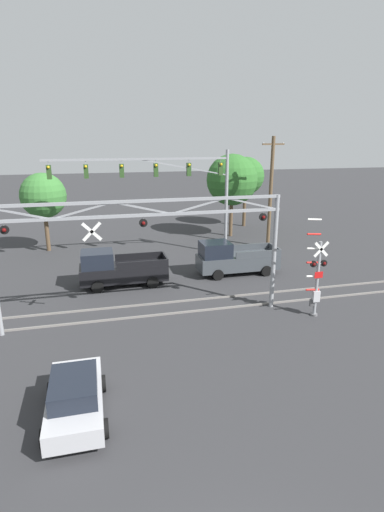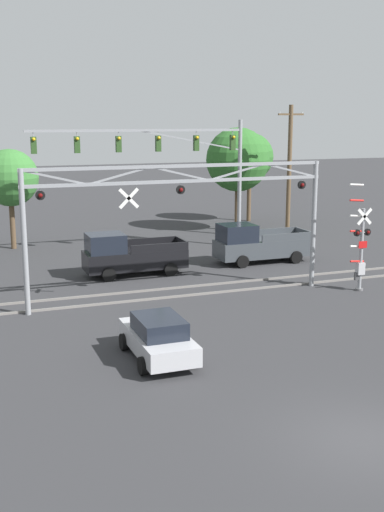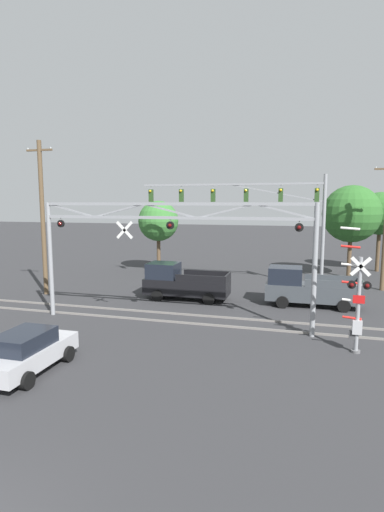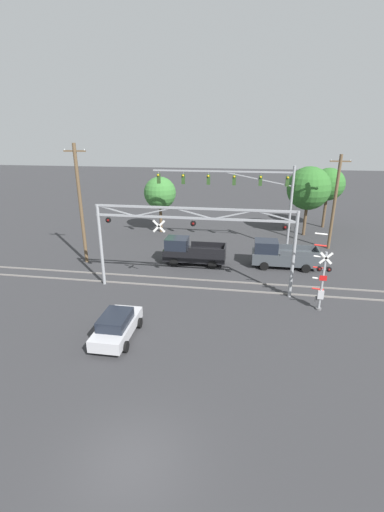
{
  "view_description": "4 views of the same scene",
  "coord_description": "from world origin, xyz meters",
  "px_view_note": "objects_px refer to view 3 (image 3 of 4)",
  "views": [
    {
      "loc": [
        -2.13,
        -4.25,
        8.62
      ],
      "look_at": [
        2.36,
        13.94,
        3.03
      ],
      "focal_mm": 28.0,
      "sensor_mm": 36.0,
      "label": 1
    },
    {
      "loc": [
        -9.14,
        -12.12,
        7.8
      ],
      "look_at": [
        0.95,
        14.85,
        1.65
      ],
      "focal_mm": 45.0,
      "sensor_mm": 36.0,
      "label": 2
    },
    {
      "loc": [
        6.0,
        -4.25,
        5.93
      ],
      "look_at": [
        0.29,
        16.53,
        3.03
      ],
      "focal_mm": 28.0,
      "sensor_mm": 36.0,
      "label": 3
    },
    {
      "loc": [
        3.36,
        -8.0,
        10.54
      ],
      "look_at": [
        0.14,
        12.33,
        3.06
      ],
      "focal_mm": 24.0,
      "sensor_mm": 36.0,
      "label": 4
    }
  ],
  "objects_px": {
    "pickup_truck_lead": "(182,283)",
    "background_tree_far_left_verge": "(352,214)",
    "crossing_gantry": "(170,237)",
    "crossing_signal_mast": "(357,306)",
    "background_tree_far_right_verge": "(380,214)",
    "sedan_waiting": "(27,352)",
    "background_tree_beyond_span": "(158,221)",
    "utility_pole_left": "(43,217)",
    "pickup_truck_following": "(307,288)",
    "traffic_signal_span": "(265,206)"
  },
  "relations": [
    {
      "from": "crossing_signal_mast",
      "to": "background_tree_far_left_verge",
      "type": "height_order",
      "value": "background_tree_far_left_verge"
    },
    {
      "from": "background_tree_far_right_verge",
      "to": "background_tree_far_left_verge",
      "type": "bearing_deg",
      "value": -126.1
    },
    {
      "from": "pickup_truck_lead",
      "to": "background_tree_far_left_verge",
      "type": "relative_size",
      "value": 0.71
    },
    {
      "from": "crossing_signal_mast",
      "to": "traffic_signal_span",
      "type": "height_order",
      "value": "traffic_signal_span"
    },
    {
      "from": "pickup_truck_lead",
      "to": "sedan_waiting",
      "type": "xyz_separation_m",
      "value": [
        -2.15,
        -11.71,
        -0.28
      ]
    },
    {
      "from": "pickup_truck_lead",
      "to": "background_tree_far_left_verge",
      "type": "height_order",
      "value": "background_tree_far_left_verge"
    },
    {
      "from": "crossing_signal_mast",
      "to": "pickup_truck_lead",
      "type": "relative_size",
      "value": 0.97
    },
    {
      "from": "utility_pole_left",
      "to": "background_tree_far_right_verge",
      "type": "bearing_deg",
      "value": 34.05
    },
    {
      "from": "pickup_truck_lead",
      "to": "sedan_waiting",
      "type": "relative_size",
      "value": 1.33
    },
    {
      "from": "crossing_gantry",
      "to": "utility_pole_left",
      "type": "height_order",
      "value": "utility_pole_left"
    },
    {
      "from": "crossing_gantry",
      "to": "sedan_waiting",
      "type": "xyz_separation_m",
      "value": [
        -3.12,
        -6.57,
        -3.54
      ]
    },
    {
      "from": "sedan_waiting",
      "to": "background_tree_far_right_verge",
      "type": "bearing_deg",
      "value": 58.86
    },
    {
      "from": "traffic_signal_span",
      "to": "sedan_waiting",
      "type": "bearing_deg",
      "value": -111.75
    },
    {
      "from": "traffic_signal_span",
      "to": "utility_pole_left",
      "type": "relative_size",
      "value": 1.32
    },
    {
      "from": "pickup_truck_lead",
      "to": "background_tree_far_right_verge",
      "type": "distance_m",
      "value": 19.83
    },
    {
      "from": "background_tree_beyond_span",
      "to": "background_tree_far_right_verge",
      "type": "distance_m",
      "value": 18.94
    },
    {
      "from": "crossing_gantry",
      "to": "pickup_truck_following",
      "type": "xyz_separation_m",
      "value": [
        6.43,
        5.51,
        -3.26
      ]
    },
    {
      "from": "background_tree_far_right_verge",
      "to": "sedan_waiting",
      "type": "bearing_deg",
      "value": -121.14
    },
    {
      "from": "pickup_truck_following",
      "to": "background_tree_far_right_verge",
      "type": "distance_m",
      "value": 15.46
    },
    {
      "from": "crossing_gantry",
      "to": "pickup_truck_lead",
      "type": "relative_size",
      "value": 2.61
    },
    {
      "from": "pickup_truck_lead",
      "to": "background_tree_beyond_span",
      "type": "xyz_separation_m",
      "value": [
        -4.87,
        9.18,
        3.3
      ]
    },
    {
      "from": "background_tree_far_left_verge",
      "to": "background_tree_beyond_span",
      "type": "bearing_deg",
      "value": -175.69
    },
    {
      "from": "crossing_signal_mast",
      "to": "traffic_signal_span",
      "type": "bearing_deg",
      "value": 111.95
    },
    {
      "from": "traffic_signal_span",
      "to": "background_tree_beyond_span",
      "type": "bearing_deg",
      "value": 155.71
    },
    {
      "from": "background_tree_far_left_verge",
      "to": "background_tree_far_right_verge",
      "type": "distance_m",
      "value": 4.58
    },
    {
      "from": "crossing_gantry",
      "to": "background_tree_far_right_verge",
      "type": "relative_size",
      "value": 1.98
    },
    {
      "from": "traffic_signal_span",
      "to": "utility_pole_left",
      "type": "bearing_deg",
      "value": -155.94
    },
    {
      "from": "pickup_truck_lead",
      "to": "sedan_waiting",
      "type": "height_order",
      "value": "pickup_truck_lead"
    },
    {
      "from": "crossing_gantry",
      "to": "crossing_signal_mast",
      "type": "distance_m",
      "value": 8.7
    },
    {
      "from": "background_tree_beyond_span",
      "to": "utility_pole_left",
      "type": "bearing_deg",
      "value": -111.66
    },
    {
      "from": "crossing_signal_mast",
      "to": "pickup_truck_lead",
      "type": "distance_m",
      "value": 11.39
    },
    {
      "from": "crossing_gantry",
      "to": "pickup_truck_lead",
      "type": "bearing_deg",
      "value": 100.66
    },
    {
      "from": "pickup_truck_lead",
      "to": "background_tree_far_left_verge",
      "type": "bearing_deg",
      "value": 44.02
    },
    {
      "from": "traffic_signal_span",
      "to": "background_tree_far_left_verge",
      "type": "relative_size",
      "value": 1.77
    },
    {
      "from": "crossing_signal_mast",
      "to": "pickup_truck_following",
      "type": "relative_size",
      "value": 0.95
    },
    {
      "from": "pickup_truck_following",
      "to": "utility_pole_left",
      "type": "relative_size",
      "value": 0.54
    },
    {
      "from": "crossing_gantry",
      "to": "pickup_truck_lead",
      "type": "height_order",
      "value": "crossing_gantry"
    },
    {
      "from": "crossing_gantry",
      "to": "background_tree_far_left_verge",
      "type": "xyz_separation_m",
      "value": [
        9.75,
        15.49,
        0.73
      ]
    },
    {
      "from": "crossing_signal_mast",
      "to": "traffic_signal_span",
      "type": "distance_m",
      "value": 13.09
    },
    {
      "from": "pickup_truck_lead",
      "to": "background_tree_far_left_verge",
      "type": "xyz_separation_m",
      "value": [
        10.72,
        10.36,
        4.0
      ]
    },
    {
      "from": "sedan_waiting",
      "to": "background_tree_far_right_verge",
      "type": "distance_m",
      "value": 30.4
    },
    {
      "from": "crossing_signal_mast",
      "to": "utility_pole_left",
      "type": "bearing_deg",
      "value": 162.71
    },
    {
      "from": "pickup_truck_lead",
      "to": "background_tree_beyond_span",
      "type": "relative_size",
      "value": 0.85
    },
    {
      "from": "traffic_signal_span",
      "to": "background_tree_beyond_span",
      "type": "relative_size",
      "value": 2.12
    },
    {
      "from": "crossing_gantry",
      "to": "background_tree_beyond_span",
      "type": "distance_m",
      "value": 15.46
    },
    {
      "from": "crossing_signal_mast",
      "to": "background_tree_beyond_span",
      "type": "height_order",
      "value": "background_tree_beyond_span"
    },
    {
      "from": "crossing_gantry",
      "to": "background_tree_far_left_verge",
      "type": "relative_size",
      "value": 1.85
    },
    {
      "from": "sedan_waiting",
      "to": "background_tree_far_right_verge",
      "type": "height_order",
      "value": "background_tree_far_right_verge"
    },
    {
      "from": "sedan_waiting",
      "to": "background_tree_beyond_span",
      "type": "xyz_separation_m",
      "value": [
        -2.72,
        20.89,
        3.58
      ]
    },
    {
      "from": "utility_pole_left",
      "to": "background_tree_beyond_span",
      "type": "relative_size",
      "value": 1.61
    }
  ]
}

